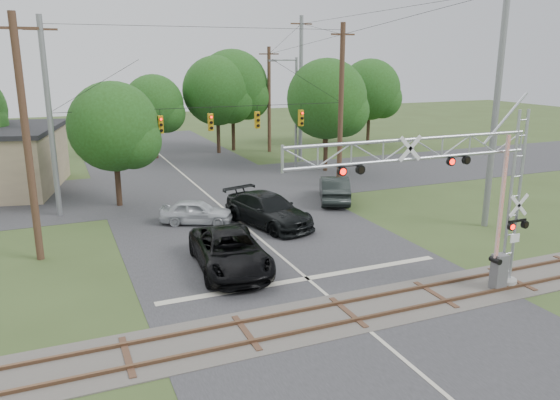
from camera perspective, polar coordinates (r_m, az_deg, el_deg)
name	(u,v)px	position (r m, az deg, el deg)	size (l,w,h in m)	color
ground	(377,338)	(19.36, 10.13, -14.02)	(160.00, 160.00, 0.00)	#364720
road_main	(268,246)	(27.50, -1.21, -4.85)	(14.00, 90.00, 0.02)	#2D2C2F
road_cross	(198,187)	(40.34, -8.58, 1.37)	(90.00, 12.00, 0.02)	#2D2C2F
railroad_track	(348,313)	(20.85, 7.11, -11.59)	(90.00, 3.20, 0.17)	#4D4843
crossing_gantry	(455,188)	(21.40, 17.77, 1.23)	(10.64, 0.93, 7.29)	gray
traffic_signal_span	(224,114)	(35.84, -5.84, 8.96)	(19.34, 0.36, 11.50)	gray
pickup_black	(230,251)	(24.44, -5.26, -5.34)	(2.88, 6.25, 1.74)	black
car_dark	(268,210)	(30.65, -1.23, -1.04)	(2.50, 6.15, 1.79)	black
sedan_silver	(196,212)	(31.36, -8.72, -1.22)	(1.64, 4.08, 1.39)	#B2B7BB
suv_dark	(334,189)	(35.92, 5.69, 1.18)	(1.79, 5.14, 1.69)	black
streetlight	(294,108)	(45.07, 1.47, 9.54)	(2.45, 0.26, 9.18)	gray
utility_poles	(239,104)	(38.79, -4.26, 10.00)	(25.57, 28.05, 13.18)	#473021
treeline	(188,98)	(49.78, -9.56, 10.42)	(54.13, 25.16, 9.98)	#332317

